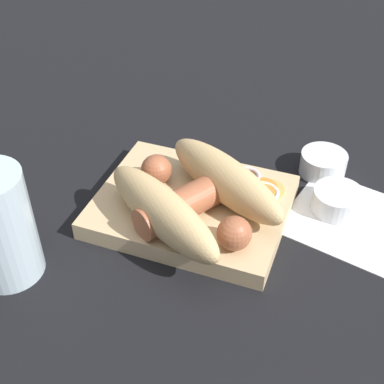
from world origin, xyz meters
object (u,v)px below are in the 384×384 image
condiment_cup_near (337,202)px  sausage (193,199)px  food_tray (192,206)px  bread_roll (195,195)px  condiment_cup_far (323,165)px

condiment_cup_near → sausage: bearing=29.8°
sausage → condiment_cup_near: 0.17m
food_tray → bread_roll: bread_roll is taller
sausage → condiment_cup_far: sausage is taller
food_tray → sausage: 0.04m
food_tray → condiment_cup_far: bearing=-134.3°
bread_roll → condiment_cup_far: bread_roll is taller
food_tray → sausage: bearing=112.1°
bread_roll → condiment_cup_near: size_ratio=3.74×
condiment_cup_near → food_tray: bearing=22.4°
food_tray → condiment_cup_far: condiment_cup_far is taller
food_tray → sausage: sausage is taller
food_tray → condiment_cup_near: (-0.15, -0.06, 0.00)m
bread_roll → sausage: (0.00, -0.00, -0.01)m
sausage → food_tray: bearing=-67.9°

